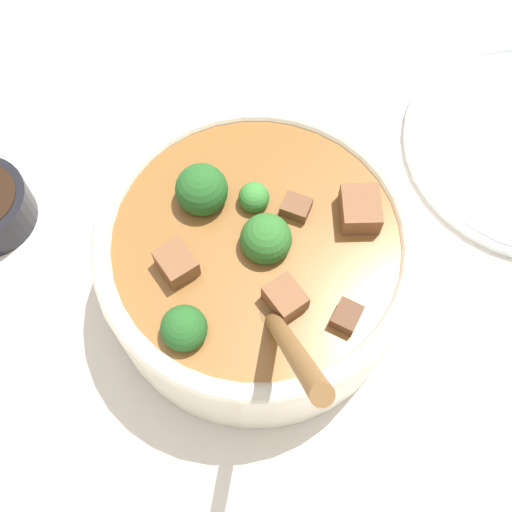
% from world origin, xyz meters
% --- Properties ---
extents(ground_plane, '(4.00, 4.00, 0.00)m').
position_xyz_m(ground_plane, '(0.00, 0.00, 0.00)').
color(ground_plane, silver).
extents(stew_bowl, '(0.25, 0.26, 0.25)m').
position_xyz_m(stew_bowl, '(0.00, -0.00, 0.06)').
color(stew_bowl, beige).
rests_on(stew_bowl, ground_plane).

